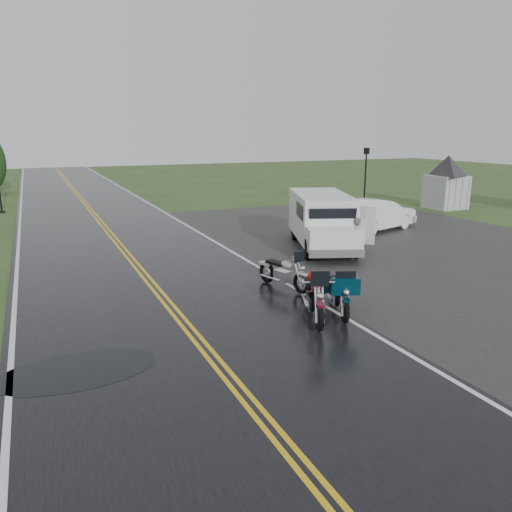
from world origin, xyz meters
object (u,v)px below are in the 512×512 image
at_px(van_white, 309,230).
at_px(sedan_white, 377,215).
at_px(motorcycle_teal, 346,300).
at_px(person_at_van, 355,239).
at_px(motorcycle_silver, 301,275).
at_px(visitor_center, 448,169).
at_px(lamp_post_far_right, 365,180).
at_px(motorcycle_red, 320,305).

distance_m(van_white, sedan_white, 6.75).
bearing_deg(sedan_white, motorcycle_teal, 121.34).
bearing_deg(person_at_van, motorcycle_silver, 13.11).
distance_m(motorcycle_teal, van_white, 6.37).
relative_size(motorcycle_teal, person_at_van, 1.42).
distance_m(motorcycle_teal, person_at_van, 6.62).
distance_m(visitor_center, van_white, 16.09).
xyz_separation_m(visitor_center, motorcycle_teal, (-16.45, -13.58, -1.76)).
bearing_deg(visitor_center, lamp_post_far_right, 174.91).
relative_size(motorcycle_red, sedan_white, 0.53).
bearing_deg(sedan_white, visitor_center, -81.28).
bearing_deg(person_at_van, motorcycle_teal, 29.34).
relative_size(visitor_center, lamp_post_far_right, 4.27).
bearing_deg(motorcycle_red, van_white, 84.74).
distance_m(person_at_van, lamp_post_far_right, 11.17).
bearing_deg(motorcycle_teal, motorcycle_red, -145.61).
xyz_separation_m(motorcycle_silver, person_at_van, (3.85, 2.88, 0.15)).
relative_size(motorcycle_silver, sedan_white, 0.46).
bearing_deg(person_at_van, lamp_post_far_right, -151.42).
distance_m(motorcycle_silver, van_white, 4.17).
height_order(visitor_center, motorcycle_teal, visitor_center).
relative_size(van_white, person_at_van, 3.69).
bearing_deg(visitor_center, motorcycle_teal, -140.45).
bearing_deg(motorcycle_teal, sedan_white, 71.87).
distance_m(van_white, lamp_post_far_right, 11.77).
distance_m(visitor_center, motorcycle_red, 22.14).
distance_m(visitor_center, motorcycle_teal, 21.40).
bearing_deg(motorcycle_red, person_at_van, 71.16).
xyz_separation_m(motorcycle_red, motorcycle_teal, (0.82, 0.17, -0.06)).
distance_m(motorcycle_red, motorcycle_silver, 2.76).
relative_size(motorcycle_red, van_white, 0.42).
xyz_separation_m(motorcycle_teal, sedan_white, (8.12, 9.41, 0.10)).
xyz_separation_m(motorcycle_red, van_white, (3.19, 6.06, 0.41)).
bearing_deg(motorcycle_red, sedan_white, 69.48).
xyz_separation_m(motorcycle_silver, sedan_white, (7.99, 7.00, 0.13)).
bearing_deg(person_at_van, motorcycle_red, 24.99).
bearing_deg(lamp_post_far_right, motorcycle_teal, -127.46).
distance_m(visitor_center, person_at_van, 15.06).
height_order(motorcycle_teal, sedan_white, sedan_white).
bearing_deg(person_at_van, visitor_center, -170.04).
xyz_separation_m(motorcycle_red, motorcycle_silver, (0.96, 2.58, -0.09)).
xyz_separation_m(visitor_center, person_at_van, (-12.46, -8.29, -1.63)).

